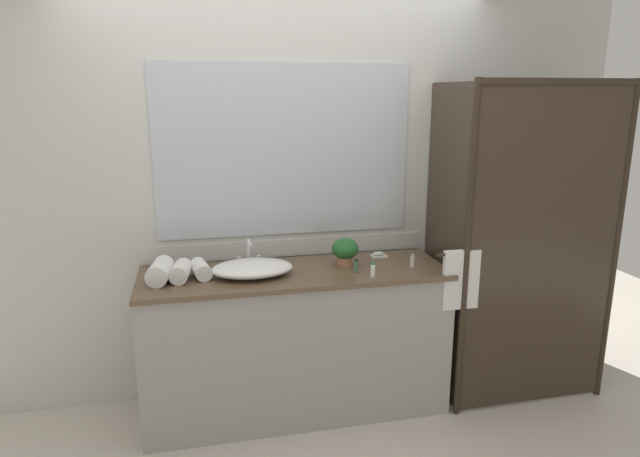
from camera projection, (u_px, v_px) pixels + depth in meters
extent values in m
plane|color=beige|center=(297.00, 408.00, 3.45)|extent=(8.00, 8.00, 0.00)
cube|color=silver|center=(285.00, 194.00, 3.46)|extent=(4.40, 0.05, 2.60)
cube|color=silver|center=(286.00, 248.00, 3.52)|extent=(1.80, 0.01, 0.11)
cube|color=silver|center=(285.00, 151.00, 3.37)|extent=(1.57, 0.01, 1.05)
cube|color=#9E9993|center=(296.00, 343.00, 3.35)|extent=(1.80, 0.56, 0.87)
cube|color=brown|center=(295.00, 274.00, 3.23)|extent=(1.80, 0.58, 0.03)
cylinder|color=#2D2319|center=(616.00, 247.00, 3.37)|extent=(0.04, 0.04, 2.00)
cylinder|color=#2D2319|center=(466.00, 257.00, 3.15)|extent=(0.04, 0.04, 2.00)
cube|color=#2D2319|center=(561.00, 81.00, 3.03)|extent=(1.00, 0.04, 0.04)
cube|color=#382B21|center=(544.00, 252.00, 3.26)|extent=(0.96, 0.01, 1.96)
cube|color=#382B21|center=(445.00, 245.00, 3.42)|extent=(0.01, 0.57, 1.96)
cylinder|color=#2D2319|center=(462.00, 253.00, 3.15)|extent=(0.32, 0.02, 0.02)
cube|color=white|center=(461.00, 280.00, 3.19)|extent=(0.22, 0.04, 0.36)
ellipsoid|color=white|center=(252.00, 268.00, 3.15)|extent=(0.47, 0.32, 0.08)
cube|color=silver|center=(249.00, 264.00, 3.34)|extent=(0.17, 0.04, 0.02)
cylinder|color=silver|center=(249.00, 251.00, 3.32)|extent=(0.02, 0.02, 0.14)
cylinder|color=silver|center=(249.00, 242.00, 3.24)|extent=(0.02, 0.12, 0.02)
cylinder|color=silver|center=(239.00, 260.00, 3.32)|extent=(0.02, 0.02, 0.04)
cylinder|color=silver|center=(259.00, 259.00, 3.34)|extent=(0.02, 0.02, 0.04)
cylinder|color=#B77A51|center=(345.00, 261.00, 3.33)|extent=(0.09, 0.09, 0.05)
ellipsoid|color=#24602C|center=(345.00, 249.00, 3.31)|extent=(0.16, 0.16, 0.12)
cube|color=silver|center=(379.00, 256.00, 3.51)|extent=(0.10, 0.07, 0.01)
ellipsoid|color=silver|center=(379.00, 253.00, 3.50)|extent=(0.07, 0.04, 0.02)
cylinder|color=white|center=(373.00, 271.00, 3.12)|extent=(0.03, 0.03, 0.07)
cylinder|color=#2D6638|center=(373.00, 263.00, 3.10)|extent=(0.02, 0.02, 0.01)
cylinder|color=silver|center=(412.00, 262.00, 3.30)|extent=(0.03, 0.03, 0.06)
cylinder|color=#B7B2A8|center=(413.00, 256.00, 3.29)|extent=(0.02, 0.02, 0.02)
cylinder|color=#4C7056|center=(356.00, 267.00, 3.20)|extent=(0.02, 0.02, 0.07)
cylinder|color=black|center=(356.00, 260.00, 3.19)|extent=(0.02, 0.02, 0.01)
cylinder|color=white|center=(160.00, 271.00, 3.04)|extent=(0.15, 0.25, 0.12)
cylinder|color=white|center=(181.00, 271.00, 3.06)|extent=(0.13, 0.20, 0.10)
cylinder|color=white|center=(201.00, 269.00, 3.11)|extent=(0.13, 0.20, 0.09)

